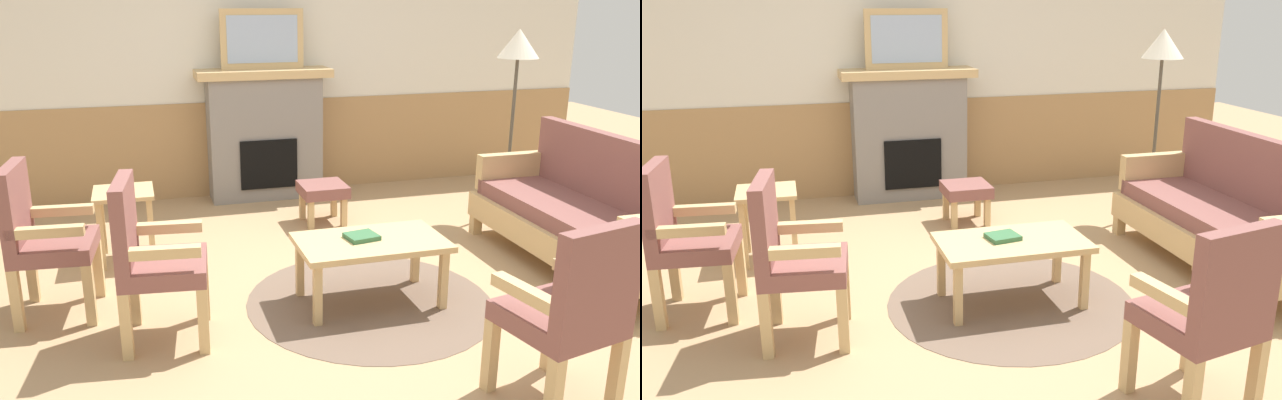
% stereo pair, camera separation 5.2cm
% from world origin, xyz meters
% --- Properties ---
extents(ground_plane, '(14.00, 14.00, 0.00)m').
position_xyz_m(ground_plane, '(0.00, 0.00, 0.00)').
color(ground_plane, tan).
extents(wall_back, '(7.20, 0.14, 2.70)m').
position_xyz_m(wall_back, '(0.00, 2.60, 1.31)').
color(wall_back, silver).
rests_on(wall_back, ground_plane).
extents(fireplace, '(1.30, 0.44, 1.28)m').
position_xyz_m(fireplace, '(0.00, 2.35, 0.65)').
color(fireplace, gray).
rests_on(fireplace, ground_plane).
extents(framed_picture, '(0.80, 0.04, 0.56)m').
position_xyz_m(framed_picture, '(0.00, 2.35, 1.56)').
color(framed_picture, tan).
rests_on(framed_picture, fireplace).
extents(couch, '(0.70, 1.80, 0.98)m').
position_xyz_m(couch, '(1.86, -0.06, 0.40)').
color(couch, tan).
rests_on(couch, ground_plane).
extents(coffee_table, '(0.96, 0.56, 0.44)m').
position_xyz_m(coffee_table, '(0.18, -0.23, 0.39)').
color(coffee_table, tan).
rests_on(coffee_table, ground_plane).
extents(round_rug, '(1.63, 1.63, 0.01)m').
position_xyz_m(round_rug, '(0.18, -0.23, 0.00)').
color(round_rug, brown).
rests_on(round_rug, ground_plane).
extents(book_on_table, '(0.22, 0.20, 0.03)m').
position_xyz_m(book_on_table, '(0.12, -0.20, 0.46)').
color(book_on_table, '#33663D').
rests_on(book_on_table, coffee_table).
extents(footstool, '(0.40, 0.40, 0.36)m').
position_xyz_m(footstool, '(0.33, 1.41, 0.28)').
color(footstool, tan).
rests_on(footstool, ground_plane).
extents(armchair_near_fireplace, '(0.52, 0.52, 0.98)m').
position_xyz_m(armchair_near_fireplace, '(-1.84, 0.17, 0.54)').
color(armchair_near_fireplace, tan).
rests_on(armchair_near_fireplace, ground_plane).
extents(armchair_by_window_left, '(0.53, 0.53, 0.98)m').
position_xyz_m(armchair_by_window_left, '(-1.21, -0.35, 0.54)').
color(armchair_by_window_left, tan).
rests_on(armchair_by_window_left, ground_plane).
extents(armchair_front_left, '(0.57, 0.57, 0.98)m').
position_xyz_m(armchair_front_left, '(0.67, -1.60, 0.54)').
color(armchair_front_left, tan).
rests_on(armchair_front_left, ground_plane).
extents(side_table, '(0.44, 0.44, 0.55)m').
position_xyz_m(side_table, '(-1.36, 0.99, 0.43)').
color(side_table, tan).
rests_on(side_table, ground_plane).
extents(floor_lamp_by_couch, '(0.36, 0.36, 1.68)m').
position_xyz_m(floor_lamp_by_couch, '(2.04, 1.19, 1.45)').
color(floor_lamp_by_couch, '#332D28').
rests_on(floor_lamp_by_couch, ground_plane).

